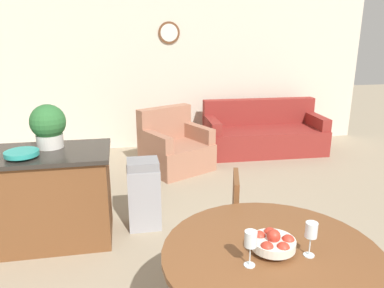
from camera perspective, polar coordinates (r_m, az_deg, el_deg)
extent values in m
cube|color=beige|center=(6.56, -7.44, 11.07)|extent=(8.00, 0.06, 2.70)
cylinder|color=brown|center=(6.53, -3.52, 16.57)|extent=(0.36, 0.02, 0.36)
cylinder|color=white|center=(6.51, -3.50, 16.57)|extent=(0.29, 0.01, 0.29)
cylinder|color=brown|center=(2.36, 12.14, -16.11)|extent=(1.32, 1.32, 0.03)
cylinder|color=brown|center=(3.57, 12.62, -13.87)|extent=(0.04, 0.04, 0.40)
cylinder|color=brown|center=(3.25, 13.52, -17.31)|extent=(0.04, 0.04, 0.40)
cylinder|color=brown|center=(3.54, 6.27, -13.85)|extent=(0.04, 0.04, 0.40)
cylinder|color=brown|center=(3.22, 6.42, -17.34)|extent=(0.04, 0.04, 0.40)
cube|color=brown|center=(3.27, 9.91, -12.20)|extent=(0.52, 0.52, 0.05)
cube|color=brown|center=(3.15, 6.65, -8.41)|extent=(0.14, 0.38, 0.42)
cylinder|color=silver|center=(2.34, 12.19, -15.44)|extent=(0.10, 0.10, 0.03)
cylinder|color=silver|center=(2.32, 12.25, -14.58)|extent=(0.26, 0.26, 0.05)
sphere|color=#B73323|center=(2.33, 14.41, -14.18)|extent=(0.08, 0.08, 0.08)
sphere|color=#B73323|center=(2.38, 11.76, -13.26)|extent=(0.08, 0.08, 0.08)
sphere|color=#B73323|center=(2.34, 10.22, -13.83)|extent=(0.08, 0.08, 0.08)
sphere|color=#B73323|center=(2.24, 11.33, -15.32)|extent=(0.08, 0.08, 0.08)
sphere|color=#B73323|center=(2.26, 13.71, -15.28)|extent=(0.08, 0.08, 0.08)
sphere|color=#B73323|center=(2.29, 12.33, -13.55)|extent=(0.08, 0.08, 0.08)
cylinder|color=silver|center=(2.21, 8.73, -17.76)|extent=(0.06, 0.06, 0.01)
cylinder|color=silver|center=(2.17, 8.81, -16.42)|extent=(0.01, 0.01, 0.12)
cylinder|color=silver|center=(2.12, 8.94, -14.08)|extent=(0.07, 0.07, 0.09)
cylinder|color=silver|center=(2.36, 17.37, -15.85)|extent=(0.06, 0.06, 0.01)
cylinder|color=silver|center=(2.33, 17.50, -14.57)|extent=(0.01, 0.01, 0.12)
cylinder|color=silver|center=(2.28, 17.74, -12.35)|extent=(0.07, 0.07, 0.09)
cube|color=brown|center=(3.93, -21.69, -7.84)|extent=(1.25, 0.66, 0.88)
cube|color=#2D2823|center=(3.77, -22.45, -1.45)|extent=(1.31, 0.72, 0.04)
cylinder|color=teal|center=(3.64, -24.47, -1.77)|extent=(0.10, 0.10, 0.02)
cylinder|color=teal|center=(3.63, -24.53, -1.29)|extent=(0.29, 0.29, 0.04)
cylinder|color=beige|center=(3.85, -20.82, 0.45)|extent=(0.25, 0.25, 0.13)
sphere|color=#2D6B33|center=(3.81, -21.12, 3.18)|extent=(0.33, 0.33, 0.33)
cube|color=#9E9EA3|center=(3.98, -7.32, -8.14)|extent=(0.33, 0.29, 0.66)
cube|color=gray|center=(3.84, -7.52, -3.09)|extent=(0.32, 0.27, 0.09)
cube|color=maroon|center=(6.49, 10.91, 0.57)|extent=(2.01, 0.92, 0.42)
cube|color=maroon|center=(6.69, 10.16, 4.91)|extent=(1.98, 0.25, 0.44)
cube|color=maroon|center=(6.22, 3.04, 1.09)|extent=(0.18, 0.80, 0.62)
cube|color=maroon|center=(6.82, 18.18, 1.68)|extent=(0.18, 0.80, 0.62)
cube|color=#A87056|center=(5.60, -2.33, -1.89)|extent=(1.15, 1.12, 0.40)
cube|color=#A87056|center=(5.72, -4.20, 3.19)|extent=(0.86, 0.55, 0.50)
cube|color=#A87056|center=(5.37, -5.62, -1.53)|extent=(0.45, 0.72, 0.62)
cube|color=#A87056|center=(5.77, 0.70, -0.11)|extent=(0.45, 0.72, 0.62)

